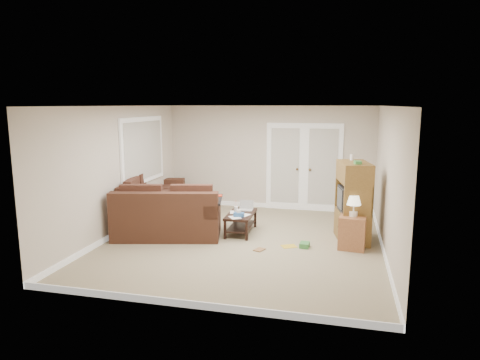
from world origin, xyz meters
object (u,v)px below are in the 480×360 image
(sectional_sofa, at_px, (160,209))
(side_cabinet, at_px, (353,229))
(tv_armoire, at_px, (353,201))
(coffee_table, at_px, (241,222))

(sectional_sofa, relative_size, side_cabinet, 3.35)
(tv_armoire, xyz_separation_m, side_cabinet, (0.01, -0.47, -0.41))
(sectional_sofa, height_order, side_cabinet, side_cabinet)
(tv_armoire, distance_m, side_cabinet, 0.62)
(coffee_table, height_order, side_cabinet, side_cabinet)
(sectional_sofa, xyz_separation_m, side_cabinet, (3.91, -0.52, -0.03))
(coffee_table, bearing_deg, side_cabinet, -13.34)
(coffee_table, distance_m, side_cabinet, 2.19)
(coffee_table, xyz_separation_m, tv_armoire, (2.13, 0.02, 0.53))
(side_cabinet, bearing_deg, sectional_sofa, 179.03)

